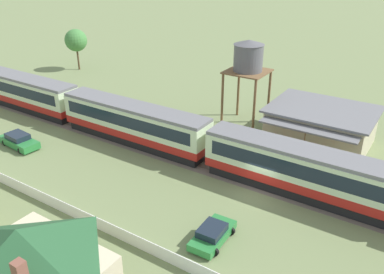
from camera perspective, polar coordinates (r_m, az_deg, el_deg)
name	(u,v)px	position (r m, az deg, el deg)	size (l,w,h in m)	color
ground_plane	(258,193)	(35.23, 9.24, -7.76)	(600.00, 600.00, 0.00)	#707F51
passenger_train	(212,144)	(37.68, 2.81, -0.96)	(72.70, 3.05, 4.24)	#AD1E19
railway_track	(194,160)	(39.70, 0.23, -3.28)	(132.66, 3.60, 0.04)	#665B51
station_building	(321,126)	(44.31, 17.62, 1.51)	(10.55, 9.57, 3.93)	#BCB293
water_tower	(248,59)	(45.54, 7.90, 10.83)	(4.44, 4.44, 9.82)	brown
cottage_dark_green_roof	(24,269)	(25.30, -22.46, -16.73)	(8.44, 7.77, 5.63)	beige
picket_fence_front	(42,197)	(35.48, -20.31, -7.92)	(47.69, 0.06, 1.05)	white
parked_car_green	(212,234)	(29.53, 2.89, -13.45)	(2.39, 4.20, 1.25)	#287A38
parked_car_green_2	(19,141)	(45.72, -23.11, -0.48)	(4.90, 2.29, 1.42)	#287A38
yard_tree_1	(76,40)	(70.51, -15.98, 12.90)	(3.59, 3.59, 6.66)	#4C3823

